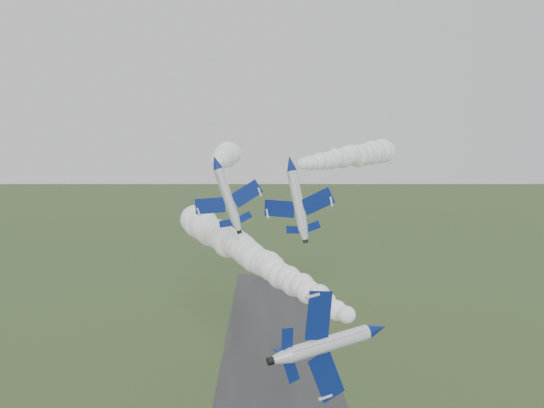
{
  "coord_description": "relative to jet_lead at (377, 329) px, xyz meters",
  "views": [
    {
      "loc": [
        -3.39,
        -66.6,
        44.14
      ],
      "look_at": [
        -1.84,
        16.82,
        37.69
      ],
      "focal_mm": 40.0,
      "sensor_mm": 36.0,
      "label": 1
    }
  ],
  "objects": [
    {
      "name": "jet_lead",
      "position": [
        0.0,
        0.0,
        0.0
      ],
      "size": [
        6.06,
        11.76,
        10.05
      ],
      "rotation": [
        0.0,
        1.43,
        0.4
      ],
      "color": "silver"
    },
    {
      "name": "jet_pair_right",
      "position": [
        -6.59,
        32.92,
        15.2
      ],
      "size": [
        10.61,
        12.41,
        3.7
      ],
      "rotation": [
        0.0,
        -0.21,
        -0.41
      ],
      "color": "silver"
    },
    {
      "name": "jet_pair_left",
      "position": [
        -17.4,
        32.44,
        15.39
      ],
      "size": [
        9.5,
        12.0,
        3.9
      ],
      "rotation": [
        0.0,
        -0.32,
        0.02
      ],
      "color": "silver"
    },
    {
      "name": "smoke_trail_jet_lead",
      "position": [
        -13.44,
        36.39,
        1.74
      ],
      "size": [
        33.3,
        69.13,
        5.85
      ],
      "primitive_type": null,
      "rotation": [
        0.0,
        0.0,
        0.4
      ],
      "color": "white"
    },
    {
      "name": "smoke_trail_jet_pair_left",
      "position": [
        -18.16,
        67.93,
        16.27
      ],
      "size": [
        7.26,
        66.07,
        5.62
      ],
      "primitive_type": null,
      "rotation": [
        0.0,
        0.0,
        0.02
      ],
      "color": "white"
    },
    {
      "name": "smoke_trail_jet_pair_right",
      "position": [
        7.24,
        65.11,
        16.33
      ],
      "size": [
        30.3,
        60.99,
        5.48
      ],
      "primitive_type": null,
      "rotation": [
        0.0,
        0.0,
        -0.41
      ],
      "color": "white"
    }
  ]
}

